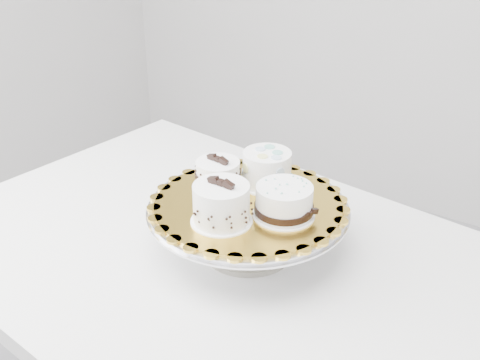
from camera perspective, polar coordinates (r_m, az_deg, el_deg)
The scene contains 7 objects.
table at distance 1.31m, azimuth -1.56°, elevation -9.40°, with size 1.38×1.00×0.75m.
cake_stand at distance 1.23m, azimuth 0.77°, elevation -3.79°, with size 0.41×0.41×0.11m.
cake_board at distance 1.22m, azimuth 0.78°, elevation -2.27°, with size 0.38×0.38×0.01m, color gold.
cake_swirl at distance 1.13m, azimuth -1.78°, elevation -2.35°, with size 0.12×0.12×0.10m.
cake_banded at distance 1.25m, azimuth -2.10°, elevation 0.28°, with size 0.10×0.10×0.08m.
cake_dots at distance 1.27m, azimuth 2.57°, elevation 1.12°, with size 0.13×0.13×0.08m.
cake_ribbon at distance 1.16m, azimuth 4.25°, elevation -2.12°, with size 0.13×0.13×0.07m.
Camera 1 is at (0.60, -0.80, 1.47)m, focal length 45.00 mm.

